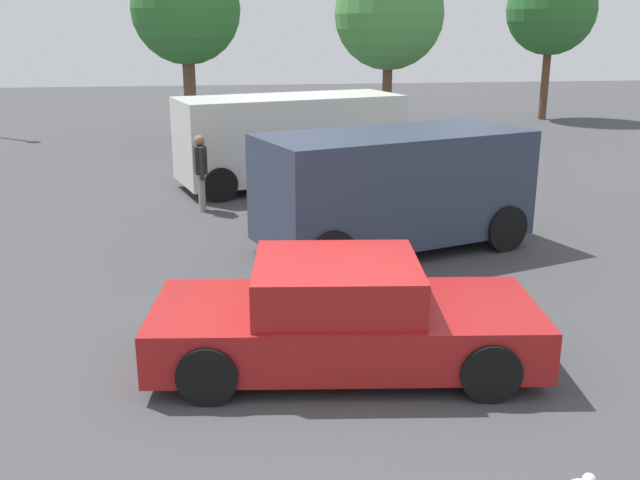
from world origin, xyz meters
The scene contains 8 objects.
ground_plane centered at (0.00, 0.00, 0.00)m, with size 80.00×80.00×0.00m, color #424244.
sedan_foreground centered at (0.29, 0.11, 0.58)m, with size 4.48×2.28×1.26m.
van_white centered at (0.69, 9.77, 1.16)m, with size 5.58×3.34×2.13m.
suv_dark centered at (1.90, 4.37, 1.11)m, with size 4.95×3.33×2.03m.
pedestrian centered at (-1.40, 7.53, 0.94)m, with size 0.29×0.57×1.59m.
tree_back_left centered at (12.21, 20.84, 4.28)m, with size 3.51×3.51×6.06m.
tree_back_center centered at (5.34, 19.49, 4.09)m, with size 4.00×4.00×6.10m.
tree_back_right centered at (-1.85, 16.56, 4.18)m, with size 3.40×3.40×5.91m.
Camera 1 is at (-1.03, -7.25, 3.75)m, focal length 40.28 mm.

